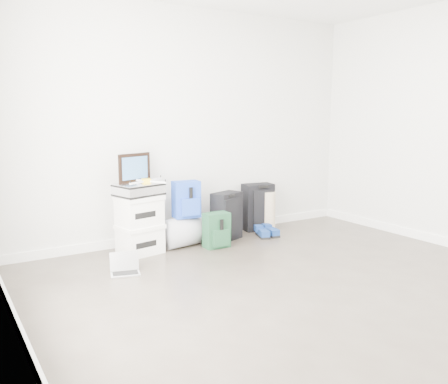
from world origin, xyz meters
TOP-DOWN VIEW (x-y plane):
  - ground at (0.00, 0.00)m, footprint 5.00×5.00m
  - room_envelope at (0.00, 0.02)m, footprint 4.52×5.02m
  - boxes_stack at (-0.82, 2.15)m, footprint 0.50×0.43m
  - briefcase at (-0.82, 2.15)m, footprint 0.53×0.44m
  - painting at (-0.82, 2.24)m, footprint 0.40×0.16m
  - drone at (-0.74, 2.13)m, footprint 0.47×0.47m
  - duffel_bag at (-0.26, 2.16)m, footprint 0.58×0.41m
  - blue_backpack at (-0.26, 2.13)m, footprint 0.31×0.24m
  - large_suitcase at (0.28, 2.14)m, footprint 0.42×0.34m
  - green_backpack at (0.00, 1.91)m, footprint 0.28×0.21m
  - carry_on at (0.88, 2.33)m, footprint 0.41×0.30m
  - shoes at (0.78, 2.01)m, footprint 0.30×0.30m
  - rolled_rug at (0.96, 2.22)m, footprint 0.17×0.17m
  - laptop at (-1.18, 1.62)m, footprint 0.31×0.26m

SIDE VIEW (x-z plane):
  - ground at x=0.00m, z-range 0.00..0.00m
  - laptop at x=-1.18m, z-range -0.05..0.14m
  - shoes at x=0.78m, z-range 0.00..0.09m
  - duffel_bag at x=-0.26m, z-range 0.00..0.33m
  - green_backpack at x=0.00m, z-range -0.01..0.39m
  - rolled_rug at x=0.96m, z-range 0.00..0.51m
  - large_suitcase at x=0.28m, z-range 0.00..0.57m
  - carry_on at x=0.88m, z-range 0.00..0.60m
  - boxes_stack at x=-0.82m, z-range 0.00..0.63m
  - blue_backpack at x=-0.26m, z-range 0.33..0.74m
  - briefcase at x=-0.82m, z-range 0.63..0.76m
  - drone at x=-0.74m, z-range 0.76..0.81m
  - painting at x=-0.82m, z-range 0.76..1.07m
  - room_envelope at x=0.00m, z-range 0.37..3.08m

